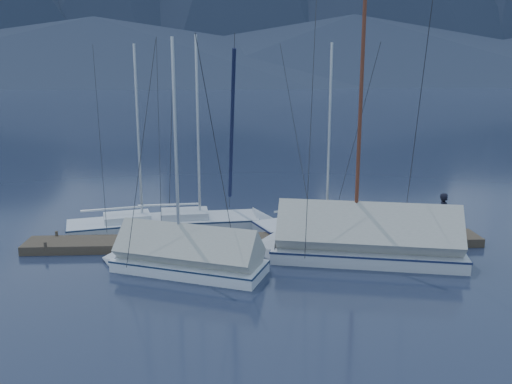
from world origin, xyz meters
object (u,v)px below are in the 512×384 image
sailboat_open_mid (211,222)px  sailboat_covered_far (176,259)px  person (444,215)px  sailboat_covered_near (350,244)px  sailboat_open_right (335,223)px  sailboat_open_left (153,224)px

sailboat_open_mid → sailboat_covered_far: bearing=-100.9°
person → sailboat_open_mid: bearing=89.5°
sailboat_open_mid → sailboat_covered_far: 5.61m
sailboat_open_mid → sailboat_covered_near: bearing=-40.9°
sailboat_open_mid → person: sailboat_open_mid is taller
sailboat_open_mid → sailboat_open_right: sailboat_open_mid is taller
sailboat_open_right → sailboat_open_left: bearing=178.0°
sailboat_covered_near → sailboat_open_left: bearing=150.5°
sailboat_covered_far → sailboat_open_mid: bearing=79.1°
sailboat_open_left → person: size_ratio=4.98×
sailboat_open_right → sailboat_covered_far: bearing=-142.6°
sailboat_open_left → sailboat_covered_near: bearing=-29.5°
sailboat_covered_near → person: size_ratio=5.99×
sailboat_open_mid → sailboat_covered_far: sailboat_open_mid is taller
sailboat_open_left → sailboat_open_mid: bearing=3.0°
sailboat_covered_near → sailboat_covered_far: 6.41m
sailboat_open_left → person: bearing=-14.0°
sailboat_open_mid → sailboat_covered_far: (-1.06, -5.50, 0.26)m
sailboat_covered_far → person: sailboat_covered_far is taller
sailboat_open_left → sailboat_covered_far: (1.50, -5.37, 0.27)m
sailboat_covered_near → sailboat_covered_far: sailboat_covered_near is taller
sailboat_covered_near → sailboat_covered_far: (-6.34, -0.92, -0.10)m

